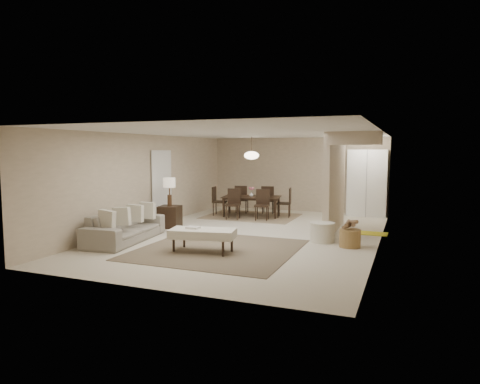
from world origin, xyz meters
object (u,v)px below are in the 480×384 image
at_px(pantry_cabinet, 367,183).
at_px(sofa, 125,227).
at_px(side_table, 170,217).
at_px(round_pouf, 322,232).
at_px(wicker_basket, 350,238).
at_px(ottoman_bench, 203,234).
at_px(dining_table, 251,207).

bearing_deg(pantry_cabinet, sofa, -128.89).
distance_m(side_table, round_pouf, 4.19).
distance_m(side_table, wicker_basket, 4.87).
distance_m(sofa, ottoman_bench, 2.15).
bearing_deg(wicker_basket, dining_table, 136.81).
distance_m(ottoman_bench, round_pouf, 2.83).
bearing_deg(ottoman_bench, pantry_cabinet, 56.17).
xyz_separation_m(ottoman_bench, wicker_basket, (2.75, 1.58, -0.19)).
bearing_deg(pantry_cabinet, dining_table, -156.90).
bearing_deg(pantry_cabinet, ottoman_bench, -113.12).
height_order(wicker_basket, dining_table, dining_table).
xyz_separation_m(pantry_cabinet, round_pouf, (-0.57, -4.36, -0.83)).
xyz_separation_m(side_table, wicker_basket, (4.83, -0.61, -0.10)).
relative_size(ottoman_bench, side_table, 2.40).
xyz_separation_m(round_pouf, wicker_basket, (0.65, -0.31, -0.03)).
distance_m(round_pouf, dining_table, 4.04).
bearing_deg(side_table, ottoman_bench, -46.42).
xyz_separation_m(sofa, dining_table, (1.43, 4.51, -0.02)).
relative_size(side_table, round_pouf, 1.04).
bearing_deg(ottoman_bench, round_pouf, 31.39).
bearing_deg(side_table, sofa, -91.52).
distance_m(ottoman_bench, dining_table, 4.87).
bearing_deg(dining_table, pantry_cabinet, 13.13).
height_order(side_table, dining_table, dining_table).
height_order(pantry_cabinet, round_pouf, pantry_cabinet).
height_order(sofa, side_table, sofa).
distance_m(pantry_cabinet, ottoman_bench, 6.83).
bearing_deg(sofa, side_table, -8.13).
bearing_deg(sofa, round_pouf, -75.96).
height_order(pantry_cabinet, dining_table, pantry_cabinet).
bearing_deg(ottoman_bench, sofa, 161.28).
height_order(pantry_cabinet, side_table, pantry_cabinet).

